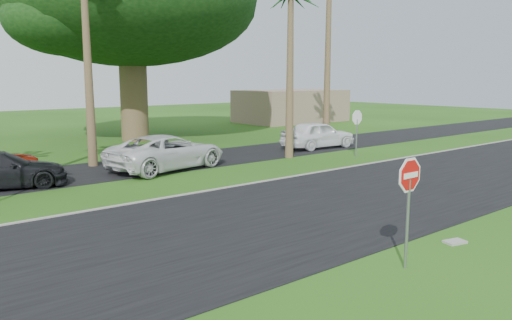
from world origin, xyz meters
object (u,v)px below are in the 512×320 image
object	(u,v)px
car_pickup	(318,135)
stop_sign_far	(357,124)
stop_sign_near	(409,190)
car_minivan	(167,152)

from	to	relation	value
car_pickup	stop_sign_far	bearing A→B (deg)	171.91
stop_sign_near	car_minivan	world-z (taller)	stop_sign_near
stop_sign_near	stop_sign_far	bearing A→B (deg)	43.73
stop_sign_far	car_pickup	distance (m)	3.79
stop_sign_near	stop_sign_far	world-z (taller)	same
stop_sign_near	car_minivan	xyz separation A→B (m)	(1.84, 13.99, -0.98)
car_minivan	car_pickup	distance (m)	10.46
stop_sign_far	car_pickup	world-z (taller)	stop_sign_far
stop_sign_far	car_pickup	xyz separation A→B (m)	(0.79, 3.57, -0.97)
stop_sign_far	car_minivan	size ratio (longest dim) A/B	0.46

